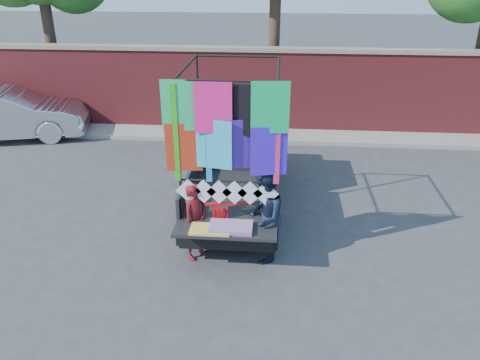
# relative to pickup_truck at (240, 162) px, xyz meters

# --- Properties ---
(ground) EXTENTS (90.00, 90.00, 0.00)m
(ground) POSITION_rel_pickup_truck_xyz_m (-0.38, -2.29, -0.83)
(ground) COLOR #38383A
(ground) RESTS_ON ground
(brick_wall) EXTENTS (30.00, 0.45, 2.61)m
(brick_wall) POSITION_rel_pickup_truck_xyz_m (-0.38, 4.71, 0.49)
(brick_wall) COLOR maroon
(brick_wall) RESTS_ON ground
(curb) EXTENTS (30.00, 1.20, 0.12)m
(curb) POSITION_rel_pickup_truck_xyz_m (-0.38, 4.01, -0.77)
(curb) COLOR gray
(curb) RESTS_ON ground
(pickup_truck) EXTENTS (2.09, 5.24, 3.30)m
(pickup_truck) POSITION_rel_pickup_truck_xyz_m (0.00, 0.00, 0.00)
(pickup_truck) COLOR black
(pickup_truck) RESTS_ON ground
(sedan) EXTENTS (4.88, 2.68, 1.52)m
(sedan) POSITION_rel_pickup_truck_xyz_m (-7.35, 3.27, -0.07)
(sedan) COLOR silver
(sedan) RESTS_ON ground
(woman) EXTENTS (0.59, 0.65, 1.49)m
(woman) POSITION_rel_pickup_truck_xyz_m (-0.58, -2.55, -0.09)
(woman) COLOR maroon
(woman) RESTS_ON ground
(man) EXTENTS (0.73, 0.90, 1.72)m
(man) POSITION_rel_pickup_truck_xyz_m (0.65, -2.52, 0.03)
(man) COLOR #141E34
(man) RESTS_ON ground
(streamer_bundle) EXTENTS (0.87, 0.19, 0.61)m
(streamer_bundle) POSITION_rel_pickup_truck_xyz_m (-0.06, -2.55, 0.11)
(streamer_bundle) COLOR red
(streamer_bundle) RESTS_ON ground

